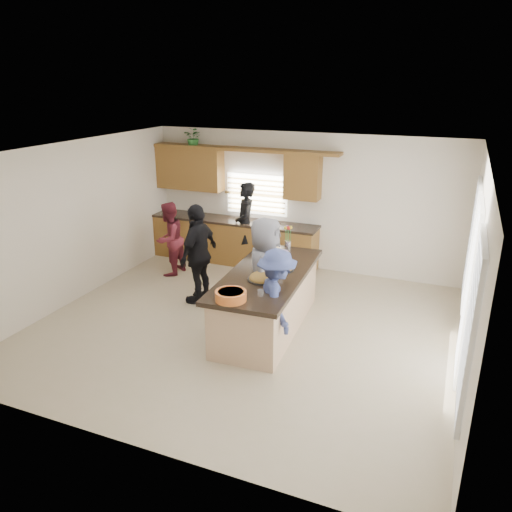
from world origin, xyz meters
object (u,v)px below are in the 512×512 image
at_px(island, 267,302).
at_px(woman_right_back, 277,301).
at_px(woman_left_back, 245,225).
at_px(woman_left_front, 199,254).
at_px(woman_right_front, 266,274).
at_px(salad_bowl, 231,295).
at_px(woman_left_mid, 169,239).

distance_m(island, woman_right_back, 0.75).
bearing_deg(woman_left_back, woman_left_front, -25.56).
relative_size(island, woman_right_front, 1.51).
bearing_deg(woman_left_back, island, 5.55).
xyz_separation_m(island, woman_left_back, (-1.45, 2.48, 0.44)).
relative_size(island, woman_left_front, 1.54).
distance_m(salad_bowl, woman_left_front, 2.14).
distance_m(island, woman_right_front, 0.46).
distance_m(woman_left_back, woman_right_front, 2.83).
bearing_deg(woman_right_back, woman_left_front, 27.63).
height_order(woman_left_mid, woman_right_back, woman_right_back).
bearing_deg(woman_left_back, salad_bowl, -4.21).
bearing_deg(woman_left_mid, woman_left_front, 55.08).
relative_size(salad_bowl, woman_left_back, 0.24).
xyz_separation_m(woman_left_front, woman_right_back, (1.84, -1.06, -0.12)).
bearing_deg(salad_bowl, woman_left_back, 110.59).
height_order(island, woman_right_back, woman_right_back).
xyz_separation_m(woman_left_back, woman_left_mid, (-1.21, -1.05, -0.15)).
bearing_deg(woman_right_back, woman_left_mid, 24.23).
bearing_deg(salad_bowl, island, 85.38).
height_order(woman_left_back, woman_left_mid, woman_left_back).
relative_size(woman_left_mid, woman_left_front, 0.84).
bearing_deg(woman_right_front, woman_left_mid, 53.23).
relative_size(salad_bowl, woman_left_mid, 0.29).
distance_m(woman_left_back, woman_right_back, 3.55).
relative_size(salad_bowl, woman_right_back, 0.28).
relative_size(woman_left_back, woman_left_front, 1.00).
relative_size(woman_left_mid, woman_right_front, 0.82).
xyz_separation_m(island, woman_left_front, (-1.48, 0.49, 0.44)).
xyz_separation_m(island, woman_right_front, (-0.04, 0.02, 0.46)).
bearing_deg(woman_left_front, woman_left_back, -177.22).
bearing_deg(woman_left_mid, woman_left_back, 134.20).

